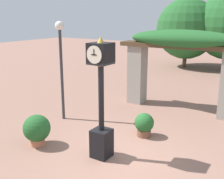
{
  "coord_description": "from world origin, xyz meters",
  "views": [
    {
      "loc": [
        3.45,
        -5.75,
        3.58
      ],
      "look_at": [
        -0.37,
        0.24,
        1.71
      ],
      "focal_mm": 45.0,
      "sensor_mm": 36.0,
      "label": 1
    }
  ],
  "objects_px": {
    "pedestal_clock": "(101,102)",
    "lamp_post": "(61,53)",
    "potted_plant_near_right": "(37,129)",
    "potted_plant_near_left": "(144,124)"
  },
  "relations": [
    {
      "from": "lamp_post",
      "to": "potted_plant_near_left",
      "type": "bearing_deg",
      "value": 3.3
    },
    {
      "from": "potted_plant_near_left",
      "to": "lamp_post",
      "type": "xyz_separation_m",
      "value": [
        -3.1,
        -0.18,
        1.96
      ]
    },
    {
      "from": "potted_plant_near_right",
      "to": "lamp_post",
      "type": "xyz_separation_m",
      "value": [
        -0.83,
        2.01,
        1.85
      ]
    },
    {
      "from": "pedestal_clock",
      "to": "potted_plant_near_left",
      "type": "height_order",
      "value": "pedestal_clock"
    },
    {
      "from": "pedestal_clock",
      "to": "potted_plant_near_right",
      "type": "xyz_separation_m",
      "value": [
        -1.91,
        -0.44,
        -1.0
      ]
    },
    {
      "from": "potted_plant_near_left",
      "to": "lamp_post",
      "type": "bearing_deg",
      "value": -176.7
    },
    {
      "from": "pedestal_clock",
      "to": "potted_plant_near_left",
      "type": "distance_m",
      "value": 2.1
    },
    {
      "from": "pedestal_clock",
      "to": "lamp_post",
      "type": "xyz_separation_m",
      "value": [
        -2.74,
        1.57,
        0.85
      ]
    },
    {
      "from": "pedestal_clock",
      "to": "lamp_post",
      "type": "height_order",
      "value": "lamp_post"
    },
    {
      "from": "potted_plant_near_left",
      "to": "potted_plant_near_right",
      "type": "distance_m",
      "value": 3.16
    }
  ]
}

